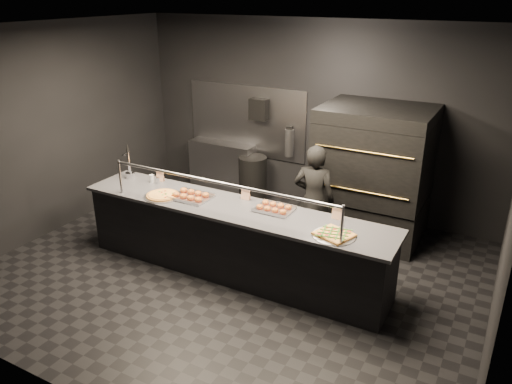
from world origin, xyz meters
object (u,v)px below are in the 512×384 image
pizza_oven (373,172)px  beer_tap (129,168)px  towel_dispenser (259,109)px  service_counter (233,240)px  fire_extinguisher (289,142)px  trash_bin (253,179)px  prep_shelf (223,167)px  round_pizza (163,195)px  slider_tray_a (191,196)px  worker (314,200)px  square_pizza (334,235)px  slider_tray_b (274,208)px

pizza_oven → beer_tap: bearing=-150.0°
towel_dispenser → service_counter: bearing=-69.4°
towel_dispenser → fire_extinguisher: (0.55, 0.01, -0.49)m
service_counter → towel_dispenser: towel_dispenser is taller
beer_tap → trash_bin: 2.27m
pizza_oven → fire_extinguisher: 1.63m
prep_shelf → service_counter: bearing=-55.4°
service_counter → round_pizza: bearing=-171.1°
pizza_oven → slider_tray_a: 2.63m
pizza_oven → fire_extinguisher: (-1.55, 0.50, 0.09)m
slider_tray_a → worker: 1.64m
service_counter → worker: size_ratio=2.67×
towel_dispenser → pizza_oven: bearing=-13.1°
fire_extinguisher → round_pizza: bearing=-103.2°
worker → beer_tap: bearing=9.7°
service_counter → square_pizza: size_ratio=8.74×
slider_tray_a → prep_shelf: bearing=113.1°
service_counter → fire_extinguisher: 2.50m
slider_tray_b → towel_dispenser: bearing=122.0°
prep_shelf → beer_tap: 2.24m
prep_shelf → worker: 2.64m
slider_tray_b → square_pizza: size_ratio=0.97×
service_counter → beer_tap: beer_tap is taller
round_pizza → slider_tray_a: size_ratio=0.92×
service_counter → trash_bin: service_counter is taller
fire_extinguisher → round_pizza: fire_extinguisher is taller
slider_tray_b → round_pizza: bearing=-168.3°
fire_extinguisher → square_pizza: 3.08m
slider_tray_b → worker: 0.89m
prep_shelf → fire_extinguisher: fire_extinguisher is taller
trash_bin → square_pizza: bearing=-45.4°
worker → prep_shelf: bearing=-39.0°
fire_extinguisher → worker: bearing=-53.8°
round_pizza → slider_tray_b: size_ratio=1.05×
towel_dispenser → trash_bin: towel_dispenser is taller
pizza_oven → prep_shelf: pizza_oven is taller
square_pizza → worker: worker is taller
fire_extinguisher → worker: worker is taller
slider_tray_b → square_pizza: (0.87, -0.30, -0.01)m
square_pizza → worker: (-0.70, 1.15, -0.17)m
slider_tray_a → trash_bin: size_ratio=0.66×
slider_tray_b → square_pizza: 0.92m
square_pizza → trash_bin: bearing=134.6°
slider_tray_a → square_pizza: 1.98m
round_pizza → worker: (1.62, 1.15, -0.17)m
beer_tap → square_pizza: (3.15, -0.33, -0.13)m
prep_shelf → towel_dispenser: bearing=5.7°
round_pizza → trash_bin: round_pizza is taller
worker → slider_tray_a: bearing=29.9°
round_pizza → slider_tray_b: 1.48m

